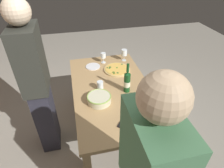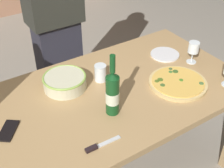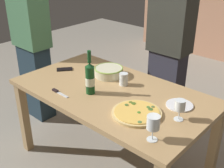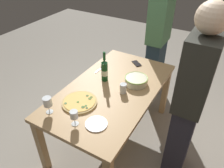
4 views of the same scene
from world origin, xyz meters
TOP-DOWN VIEW (x-y plane):
  - dining_table at (0.00, 0.00)m, footprint 1.60×0.90m
  - pizza at (0.37, -0.15)m, footprint 0.35×0.35m
  - serving_bowl at (-0.21, 0.19)m, footprint 0.26×0.26m
  - wine_bottle at (-0.09, -0.15)m, footprint 0.07×0.07m
  - wine_glass_near_pizza at (0.62, -0.02)m, footprint 0.07×0.07m
  - cup_amber at (0.01, 0.14)m, footprint 0.07×0.07m
  - side_plate at (0.53, 0.15)m, footprint 0.20×0.20m
  - cell_phone at (-0.61, 0.01)m, footprint 0.14×0.16m
  - pizza_knife at (-0.28, -0.32)m, footprint 0.19×0.03m
  - person_host at (0.02, 0.80)m, footprint 0.39×0.24m

SIDE VIEW (x-z plane):
  - dining_table at x=0.00m, z-range 0.28..1.03m
  - side_plate at x=0.53m, z-range 0.75..0.76m
  - cell_phone at x=-0.61m, z-range 0.75..0.76m
  - pizza_knife at x=-0.28m, z-range 0.75..0.76m
  - pizza at x=0.37m, z-range 0.75..0.78m
  - serving_bowl at x=-0.21m, z-range 0.75..0.83m
  - cup_amber at x=0.01m, z-range 0.75..0.85m
  - wine_glass_near_pizza at x=0.62m, z-range 0.78..0.93m
  - wine_bottle at x=-0.09m, z-range 0.70..1.06m
  - person_host at x=0.02m, z-range 0.03..1.80m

